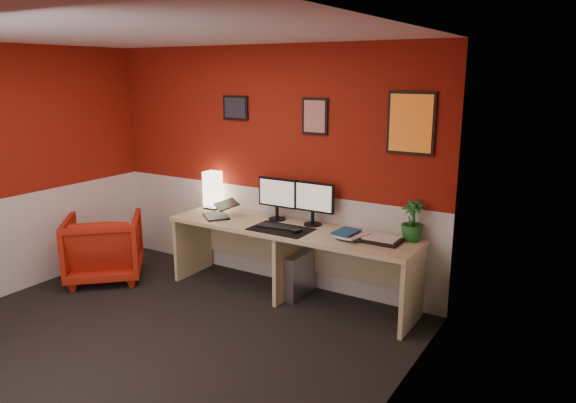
{
  "coord_description": "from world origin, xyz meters",
  "views": [
    {
      "loc": [
        3.12,
        -2.92,
        2.22
      ],
      "look_at": [
        0.6,
        1.21,
        1.05
      ],
      "focal_mm": 33.36,
      "sensor_mm": 36.0,
      "label": 1
    }
  ],
  "objects_px": {
    "laptop": "(216,207)",
    "potted_plant": "(413,221)",
    "zen_tray": "(381,240)",
    "monitor_left": "(277,192)",
    "armchair": "(104,247)",
    "pc_tower": "(296,274)",
    "monitor_right": "(313,197)",
    "desk": "(290,263)",
    "shoji_lamp": "(213,191)"
  },
  "relations": [
    {
      "from": "desk",
      "to": "shoji_lamp",
      "type": "xyz_separation_m",
      "value": [
        -1.14,
        0.21,
        0.56
      ]
    },
    {
      "from": "laptop",
      "to": "monitor_right",
      "type": "height_order",
      "value": "monitor_right"
    },
    {
      "from": "monitor_left",
      "to": "monitor_right",
      "type": "relative_size",
      "value": 1.0
    },
    {
      "from": "potted_plant",
      "to": "armchair",
      "type": "height_order",
      "value": "potted_plant"
    },
    {
      "from": "zen_tray",
      "to": "armchair",
      "type": "height_order",
      "value": "zen_tray"
    },
    {
      "from": "potted_plant",
      "to": "pc_tower",
      "type": "height_order",
      "value": "potted_plant"
    },
    {
      "from": "shoji_lamp",
      "to": "monitor_right",
      "type": "relative_size",
      "value": 0.69
    },
    {
      "from": "shoji_lamp",
      "to": "potted_plant",
      "type": "xyz_separation_m",
      "value": [
        2.3,
        0.01,
        -0.01
      ]
    },
    {
      "from": "potted_plant",
      "to": "pc_tower",
      "type": "xyz_separation_m",
      "value": [
        -1.13,
        -0.15,
        -0.69
      ]
    },
    {
      "from": "laptop",
      "to": "armchair",
      "type": "height_order",
      "value": "laptop"
    },
    {
      "from": "zen_tray",
      "to": "desk",
      "type": "bearing_deg",
      "value": -177.6
    },
    {
      "from": "laptop",
      "to": "monitor_right",
      "type": "relative_size",
      "value": 0.57
    },
    {
      "from": "armchair",
      "to": "potted_plant",
      "type": "bearing_deg",
      "value": 152.42
    },
    {
      "from": "monitor_right",
      "to": "pc_tower",
      "type": "bearing_deg",
      "value": -131.78
    },
    {
      "from": "desk",
      "to": "laptop",
      "type": "height_order",
      "value": "laptop"
    },
    {
      "from": "laptop",
      "to": "armchair",
      "type": "distance_m",
      "value": 1.35
    },
    {
      "from": "monitor_left",
      "to": "pc_tower",
      "type": "bearing_deg",
      "value": -21.13
    },
    {
      "from": "shoji_lamp",
      "to": "zen_tray",
      "type": "distance_m",
      "value": 2.09
    },
    {
      "from": "monitor_right",
      "to": "armchair",
      "type": "relative_size",
      "value": 0.73
    },
    {
      "from": "pc_tower",
      "to": "armchair",
      "type": "height_order",
      "value": "armchair"
    },
    {
      "from": "potted_plant",
      "to": "monitor_left",
      "type": "bearing_deg",
      "value": -178.46
    },
    {
      "from": "pc_tower",
      "to": "laptop",
      "type": "bearing_deg",
      "value": -172.11
    },
    {
      "from": "desk",
      "to": "laptop",
      "type": "bearing_deg",
      "value": -175.82
    },
    {
      "from": "laptop",
      "to": "monitor_right",
      "type": "distance_m",
      "value": 1.07
    },
    {
      "from": "pc_tower",
      "to": "armchair",
      "type": "xyz_separation_m",
      "value": [
        -2.03,
        -0.7,
        0.13
      ]
    },
    {
      "from": "desk",
      "to": "laptop",
      "type": "distance_m",
      "value": 1.0
    },
    {
      "from": "shoji_lamp",
      "to": "zen_tray",
      "type": "height_order",
      "value": "shoji_lamp"
    },
    {
      "from": "monitor_right",
      "to": "armchair",
      "type": "distance_m",
      "value": 2.39
    },
    {
      "from": "monitor_left",
      "to": "pc_tower",
      "type": "height_order",
      "value": "monitor_left"
    },
    {
      "from": "shoji_lamp",
      "to": "armchair",
      "type": "distance_m",
      "value": 1.33
    },
    {
      "from": "monitor_left",
      "to": "armchair",
      "type": "distance_m",
      "value": 2.02
    },
    {
      "from": "desk",
      "to": "pc_tower",
      "type": "relative_size",
      "value": 5.78
    },
    {
      "from": "laptop",
      "to": "zen_tray",
      "type": "xyz_separation_m",
      "value": [
        1.81,
        0.1,
        -0.09
      ]
    },
    {
      "from": "laptop",
      "to": "potted_plant",
      "type": "height_order",
      "value": "potted_plant"
    },
    {
      "from": "shoji_lamp",
      "to": "desk",
      "type": "bearing_deg",
      "value": -10.59
    },
    {
      "from": "desk",
      "to": "monitor_left",
      "type": "bearing_deg",
      "value": 145.21
    },
    {
      "from": "desk",
      "to": "monitor_right",
      "type": "height_order",
      "value": "monitor_right"
    },
    {
      "from": "desk",
      "to": "armchair",
      "type": "xyz_separation_m",
      "value": [
        -2.0,
        -0.63,
        -0.01
      ]
    },
    {
      "from": "monitor_left",
      "to": "armchair",
      "type": "bearing_deg",
      "value": -154.89
    },
    {
      "from": "monitor_left",
      "to": "shoji_lamp",
      "type": "bearing_deg",
      "value": 178.23
    },
    {
      "from": "shoji_lamp",
      "to": "pc_tower",
      "type": "relative_size",
      "value": 0.89
    },
    {
      "from": "potted_plant",
      "to": "monitor_right",
      "type": "bearing_deg",
      "value": -178.72
    },
    {
      "from": "pc_tower",
      "to": "armchair",
      "type": "bearing_deg",
      "value": -161.63
    },
    {
      "from": "laptop",
      "to": "potted_plant",
      "type": "bearing_deg",
      "value": 46.81
    },
    {
      "from": "potted_plant",
      "to": "pc_tower",
      "type": "distance_m",
      "value": 1.34
    },
    {
      "from": "potted_plant",
      "to": "armchair",
      "type": "bearing_deg",
      "value": -164.94
    },
    {
      "from": "monitor_right",
      "to": "desk",
      "type": "bearing_deg",
      "value": -125.93
    },
    {
      "from": "laptop",
      "to": "armchair",
      "type": "relative_size",
      "value": 0.42
    },
    {
      "from": "zen_tray",
      "to": "armchair",
      "type": "distance_m",
      "value": 3.04
    },
    {
      "from": "laptop",
      "to": "monitor_left",
      "type": "xyz_separation_m",
      "value": [
        0.61,
        0.25,
        0.18
      ]
    }
  ]
}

